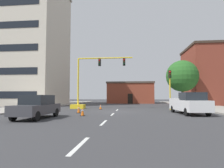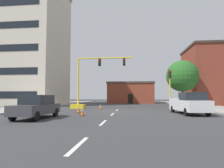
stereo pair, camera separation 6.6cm
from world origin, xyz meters
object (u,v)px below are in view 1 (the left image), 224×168
at_px(tree_right_mid, 182,76).
at_px(traffic_signal_gantry, 85,92).
at_px(traffic_light_pole_right, 170,81).
at_px(traffic_cone_roadside_a, 79,109).
at_px(pickup_truck_white, 189,104).
at_px(sedan_dark_gray_near_left, 37,106).
at_px(traffic_cone_roadside_b, 101,107).
at_px(traffic_cone_roadside_c, 83,112).

bearing_deg(tree_right_mid, traffic_signal_gantry, -156.90).
bearing_deg(traffic_light_pole_right, traffic_cone_roadside_a, -151.65).
bearing_deg(pickup_truck_white, traffic_cone_roadside_a, -179.99).
xyz_separation_m(sedan_dark_gray_near_left, traffic_cone_roadside_b, (3.11, 10.13, -0.57)).
relative_size(traffic_light_pole_right, traffic_cone_roadside_a, 6.15).
height_order(sedan_dark_gray_near_left, traffic_cone_roadside_b, sedan_dark_gray_near_left).
bearing_deg(traffic_cone_roadside_c, sedan_dark_gray_near_left, -142.61).
relative_size(pickup_truck_white, traffic_cone_roadside_b, 8.70).
height_order(traffic_signal_gantry, traffic_cone_roadside_b, traffic_signal_gantry).
height_order(pickup_truck_white, sedan_dark_gray_near_left, pickup_truck_white).
distance_m(traffic_cone_roadside_a, traffic_cone_roadside_b, 5.52).
height_order(pickup_truck_white, traffic_cone_roadside_c, pickup_truck_white).
distance_m(tree_right_mid, traffic_cone_roadside_b, 14.67).
bearing_deg(tree_right_mid, traffic_cone_roadside_c, -128.47).
relative_size(tree_right_mid, traffic_cone_roadside_a, 9.40).
bearing_deg(traffic_signal_gantry, pickup_truck_white, -30.18).
xyz_separation_m(tree_right_mid, traffic_cone_roadside_c, (-12.11, -15.24, -4.48)).
xyz_separation_m(pickup_truck_white, traffic_cone_roadside_b, (-9.15, 5.37, -0.66)).
distance_m(sedan_dark_gray_near_left, traffic_cone_roadside_a, 5.12).
xyz_separation_m(tree_right_mid, sedan_dark_gray_near_left, (-14.99, -17.44, -3.95)).
bearing_deg(traffic_light_pole_right, sedan_dark_gray_near_left, -139.19).
relative_size(traffic_signal_gantry, traffic_cone_roadside_b, 12.81).
height_order(tree_right_mid, traffic_cone_roadside_b, tree_right_mid).
xyz_separation_m(pickup_truck_white, sedan_dark_gray_near_left, (-12.26, -4.76, -0.09)).
xyz_separation_m(sedan_dark_gray_near_left, traffic_cone_roadside_a, (1.83, 4.76, -0.50)).
height_order(traffic_signal_gantry, traffic_cone_roadside_a, traffic_signal_gantry).
distance_m(pickup_truck_white, sedan_dark_gray_near_left, 13.16).
bearing_deg(tree_right_mid, traffic_light_pole_right, -114.44).
bearing_deg(traffic_cone_roadside_a, pickup_truck_white, 0.01).
bearing_deg(traffic_light_pole_right, pickup_truck_white, -83.15).
distance_m(traffic_signal_gantry, traffic_cone_roadside_b, 3.21).
relative_size(traffic_light_pole_right, sedan_dark_gray_near_left, 1.06).
bearing_deg(traffic_cone_roadside_b, traffic_light_pole_right, -0.57).
bearing_deg(traffic_cone_roadside_c, traffic_cone_roadside_a, 112.52).
relative_size(traffic_signal_gantry, pickup_truck_white, 1.47).
height_order(traffic_cone_roadside_a, traffic_cone_roadside_c, traffic_cone_roadside_a).
bearing_deg(traffic_cone_roadside_b, sedan_dark_gray_near_left, -107.08).
xyz_separation_m(traffic_signal_gantry, traffic_cone_roadside_b, (2.27, -1.28, -1.88)).
distance_m(traffic_cone_roadside_a, traffic_cone_roadside_c, 2.76).
height_order(tree_right_mid, traffic_cone_roadside_a, tree_right_mid).
xyz_separation_m(tree_right_mid, traffic_cone_roadside_a, (-13.16, -12.69, -4.45)).
relative_size(traffic_light_pole_right, tree_right_mid, 0.65).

